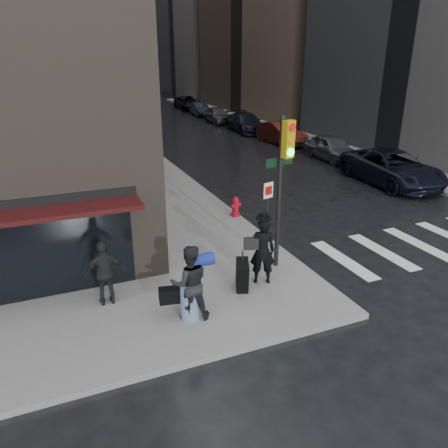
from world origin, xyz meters
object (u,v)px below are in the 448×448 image
(man_overcoat, at_px, (258,255))
(fire_hydrant, at_px, (236,207))
(parked_car_4, at_px, (217,115))
(traffic_light, at_px, (282,174))
(parked_car_6, at_px, (188,103))
(parked_car_5, at_px, (200,109))
(man_greycoat, at_px, (105,273))
(parked_car_0, at_px, (392,168))
(parked_car_2, at_px, (281,133))
(parked_car_1, at_px, (331,148))
(parked_car_3, at_px, (246,123))
(man_jeans, at_px, (189,283))

(man_overcoat, distance_m, fire_hydrant, 5.51)
(man_overcoat, relative_size, parked_car_4, 0.49)
(traffic_light, xyz_separation_m, parked_car_6, (10.39, 39.66, -2.32))
(fire_hydrant, height_order, parked_car_5, parked_car_5)
(man_greycoat, height_order, parked_car_4, man_greycoat)
(parked_car_5, bearing_deg, parked_car_4, -87.98)
(traffic_light, bearing_deg, parked_car_4, 56.59)
(man_overcoat, xyz_separation_m, parked_car_5, (10.87, 34.78, -0.38))
(traffic_light, bearing_deg, man_greycoat, 166.47)
(man_greycoat, xyz_separation_m, parked_car_0, (15.04, 6.23, -0.19))
(parked_car_0, relative_size, parked_car_5, 1.48)
(man_greycoat, bearing_deg, man_overcoat, 172.83)
(parked_car_5, relative_size, parked_car_6, 0.76)
(man_overcoat, height_order, parked_car_6, man_overcoat)
(traffic_light, distance_m, parked_car_0, 11.91)
(man_overcoat, height_order, parked_car_0, man_overcoat)
(man_greycoat, bearing_deg, parked_car_5, -112.43)
(man_overcoat, height_order, man_greycoat, man_overcoat)
(parked_car_2, bearing_deg, parked_car_0, -93.63)
(fire_hydrant, xyz_separation_m, parked_car_0, (9.33, 1.60, 0.32))
(man_greycoat, distance_m, traffic_light, 5.46)
(man_overcoat, xyz_separation_m, parked_car_6, (11.42, 40.37, -0.31))
(man_overcoat, distance_m, parked_car_1, 16.85)
(parked_car_4, relative_size, parked_car_6, 0.82)
(parked_car_1, distance_m, parked_car_5, 22.37)
(man_greycoat, height_order, parked_car_5, man_greycoat)
(parked_car_3, height_order, parked_car_6, parked_car_3)
(parked_car_3, bearing_deg, man_greycoat, -118.56)
(man_overcoat, distance_m, man_jeans, 2.44)
(traffic_light, relative_size, parked_car_0, 0.76)
(man_overcoat, height_order, parked_car_4, man_overcoat)
(man_overcoat, height_order, parked_car_5, man_overcoat)
(man_overcoat, relative_size, parked_car_0, 0.36)
(parked_car_3, bearing_deg, parked_car_0, -85.23)
(parked_car_1, xyz_separation_m, parked_car_6, (0.04, 27.96, -0.02))
(parked_car_2, height_order, parked_car_5, parked_car_2)
(parked_car_6, bearing_deg, fire_hydrant, -101.67)
(parked_car_2, xyz_separation_m, parked_car_6, (0.36, 22.36, -0.03))
(man_jeans, height_order, parked_car_2, man_jeans)
(parked_car_1, bearing_deg, parked_car_3, 94.39)
(parked_car_1, height_order, parked_car_6, parked_car_1)
(parked_car_0, relative_size, parked_car_6, 1.13)
(parked_car_1, bearing_deg, man_overcoat, -130.59)
(parked_car_3, relative_size, parked_car_5, 1.31)
(fire_hydrant, relative_size, parked_car_3, 0.15)
(traffic_light, bearing_deg, parked_car_6, 60.46)
(parked_car_2, xyz_separation_m, parked_car_3, (-0.15, 5.59, -0.00))
(man_greycoat, bearing_deg, fire_hydrant, -139.84)
(fire_hydrant, height_order, parked_car_1, parked_car_1)
(fire_hydrant, relative_size, parked_car_5, 0.20)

